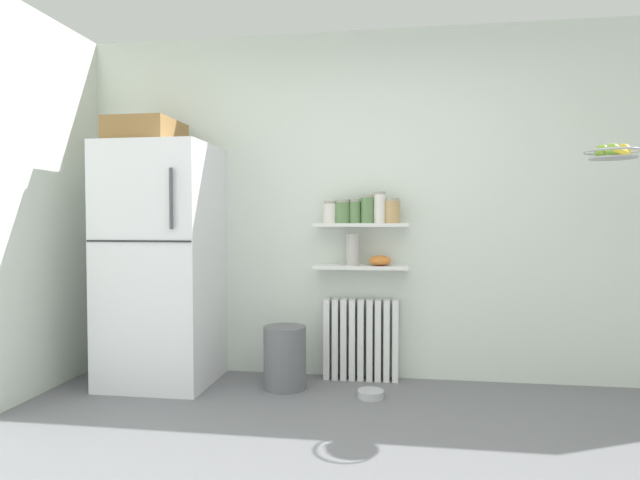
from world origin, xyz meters
name	(u,v)px	position (x,y,z in m)	size (l,w,h in m)	color
ground_plane	(352,464)	(0.00, 0.50, 0.00)	(7.04, 7.04, 0.00)	slate
back_wall	(371,205)	(0.00, 2.05, 1.30)	(7.04, 0.10, 2.60)	silver
refrigerator	(161,259)	(-1.50, 1.64, 0.91)	(0.75, 0.74, 1.91)	silver
radiator	(361,339)	(-0.07, 1.92, 0.30)	(0.55, 0.12, 0.60)	white
wall_shelf_lower	(361,267)	(-0.07, 1.89, 0.84)	(0.69, 0.22, 0.03)	white
wall_shelf_upper	(361,225)	(-0.07, 1.89, 1.15)	(0.69, 0.22, 0.03)	white
storage_jar_0	(330,212)	(-0.29, 1.89, 1.24)	(0.10, 0.10, 0.16)	silver
storage_jar_1	(342,212)	(-0.20, 1.89, 1.25)	(0.12, 0.12, 0.17)	#5B7F4C
storage_jar_2	(355,211)	(-0.11, 1.89, 1.25)	(0.09, 0.09, 0.18)	#5B7F4C
storage_jar_3	(367,209)	(-0.02, 1.89, 1.27)	(0.10, 0.10, 0.21)	#5B7F4C
storage_jar_4	(380,208)	(0.07, 1.89, 1.28)	(0.09, 0.09, 0.23)	silver
storage_jar_5	(393,211)	(0.16, 1.89, 1.25)	(0.11, 0.11, 0.18)	tan
vase	(353,250)	(-0.12, 1.89, 0.97)	(0.10, 0.10, 0.23)	#B2ADA8
shelf_bowl	(380,260)	(0.07, 1.89, 0.89)	(0.17, 0.17, 0.07)	orange
trash_bin	(285,357)	(-0.58, 1.63, 0.22)	(0.30, 0.30, 0.44)	slate
pet_food_bowl	(371,394)	(0.03, 1.51, 0.03)	(0.18, 0.18, 0.05)	#B7B7BC
hanging_fruit_basket	(613,152)	(1.49, 1.42, 1.60)	(0.33, 0.33, 0.09)	#B2B2B7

